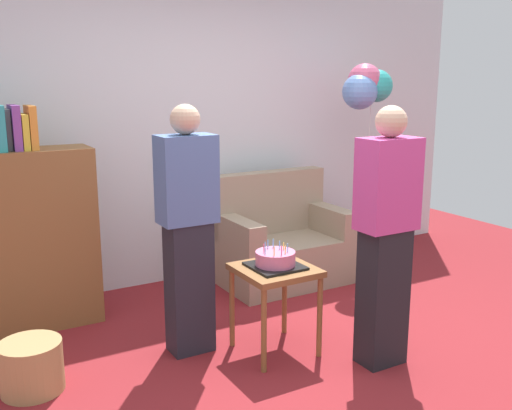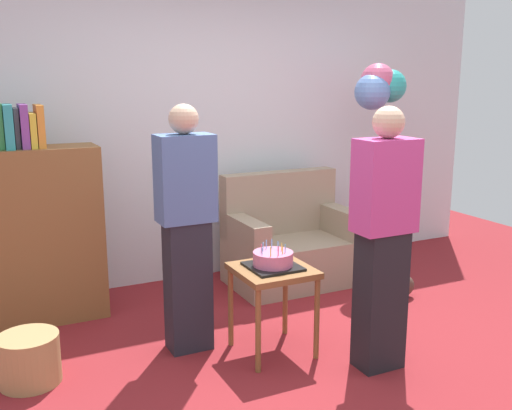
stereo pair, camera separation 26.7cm
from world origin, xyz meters
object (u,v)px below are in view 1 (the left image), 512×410
Objects in this scene: wicker_basket at (31,367)px; person_holding_cake at (386,237)px; birthday_cake at (275,260)px; balloon_bunch at (366,86)px; handbag at (391,283)px; person_blowing_candles at (188,230)px; side_table at (275,280)px; bookshelf at (36,233)px; couch at (281,244)px.

person_holding_cake is at bearing -20.41° from wicker_basket.
person_holding_cake reaches higher than birthday_cake.
birthday_cake is 0.20× the size of person_holding_cake.
balloon_bunch reaches higher than wicker_basket.
handbag is 1.75m from balloon_bunch.
person_blowing_candles is (-0.48, 0.30, 0.20)m from birthday_cake.
wicker_basket is at bearing 169.60° from birthday_cake.
balloon_bunch is at bearing 33.29° from birthday_cake.
side_table is 1.56m from wicker_basket.
person_blowing_candles reaches higher than wicker_basket.
bookshelf is 3.03m from balloon_bunch.
side_table is 1.83× the size of birthday_cake.
birthday_cake is 1.14× the size of handbag.
couch is 0.58× the size of balloon_bunch.
birthday_cake is at bearing -146.71° from balloon_bunch.
bookshelf reaches higher than side_table.
couch is at bearing 172.85° from balloon_bunch.
side_table is at bearing -10.40° from wicker_basket.
couch is 3.44× the size of birthday_cake.
wicker_basket is at bearing -103.99° from bookshelf.
birthday_cake is 1.59m from wicker_basket.
couch is 3.06× the size of wicker_basket.
side_table is (-0.78, -1.15, 0.16)m from couch.
handbag is (1.39, 0.39, -0.40)m from side_table.
birthday_cake is at bearing -10.40° from wicker_basket.
side_table is 0.66m from person_blowing_candles.
person_blowing_candles is at bearing 148.31° from side_table.
person_holding_cake is 2.07m from balloon_bunch.
balloon_bunch reaches higher than side_table.
balloon_bunch is at bearing 72.11° from handbag.
person_holding_cake is at bearing -99.55° from couch.
bookshelf is 4.49× the size of wicker_basket.
side_table is 0.36× the size of person_holding_cake.
birthday_cake is 0.17× the size of balloon_bunch.
person_blowing_candles is 2.38m from balloon_bunch.
birthday_cake is 0.89× the size of wicker_basket.
bookshelf is 1.76m from side_table.
wicker_basket is 2.88m from handbag.
side_table is 2.26m from balloon_bunch.
birthday_cake is (-0.78, -1.15, 0.29)m from couch.
balloon_bunch is (1.60, 1.05, 1.07)m from birthday_cake.
handbag is 0.15× the size of balloon_bunch.
couch is 1.88× the size of side_table.
couch reaches higher than handbag.
person_blowing_candles is at bearing 1.25° from wicker_basket.
side_table is at bearing -21.95° from person_holding_cake.
balloon_bunch is at bearing -7.15° from couch.
person_blowing_candles is (-1.26, -0.86, 0.49)m from couch.
person_blowing_candles is 1.22m from wicker_basket.
birthday_cake is 2.19m from balloon_bunch.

